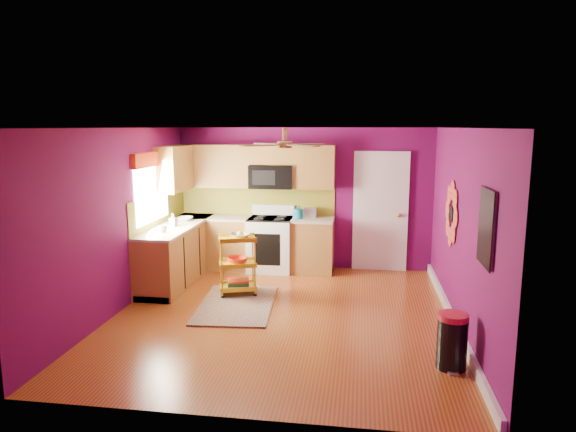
# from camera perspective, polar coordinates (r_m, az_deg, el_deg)

# --- Properties ---
(ground) EXTENTS (5.00, 5.00, 0.00)m
(ground) POSITION_cam_1_polar(r_m,az_deg,el_deg) (7.05, -0.61, -10.99)
(ground) COLOR brown
(ground) RESTS_ON ground
(room_envelope) EXTENTS (4.54, 5.04, 2.52)m
(room_envelope) POSITION_cam_1_polar(r_m,az_deg,el_deg) (6.64, -0.40, 2.27)
(room_envelope) COLOR #5D0A4B
(room_envelope) RESTS_ON ground
(lower_cabinets) EXTENTS (2.81, 2.31, 0.94)m
(lower_cabinets) POSITION_cam_1_polar(r_m,az_deg,el_deg) (8.90, -7.41, -3.69)
(lower_cabinets) COLOR brown
(lower_cabinets) RESTS_ON ground
(electric_range) EXTENTS (0.76, 0.66, 1.13)m
(electric_range) POSITION_cam_1_polar(r_m,az_deg,el_deg) (9.05, -1.95, -3.07)
(electric_range) COLOR white
(electric_range) RESTS_ON ground
(upper_cabinetry) EXTENTS (2.80, 2.30, 1.26)m
(upper_cabinetry) POSITION_cam_1_polar(r_m,az_deg,el_deg) (9.00, -6.36, 5.29)
(upper_cabinetry) COLOR brown
(upper_cabinetry) RESTS_ON ground
(left_window) EXTENTS (0.08, 1.35, 1.08)m
(left_window) POSITION_cam_1_polar(r_m,az_deg,el_deg) (8.26, -14.91, 4.17)
(left_window) COLOR white
(left_window) RESTS_ON ground
(panel_door) EXTENTS (0.95, 0.11, 2.15)m
(panel_door) POSITION_cam_1_polar(r_m,az_deg,el_deg) (9.11, 10.23, 0.33)
(panel_door) COLOR white
(panel_door) RESTS_ON ground
(right_wall_art) EXTENTS (0.04, 2.74, 1.04)m
(right_wall_art) POSITION_cam_1_polar(r_m,az_deg,el_deg) (6.38, 19.07, -0.32)
(right_wall_art) COLOR black
(right_wall_art) RESTS_ON ground
(ceiling_fan) EXTENTS (1.01, 1.01, 0.26)m
(ceiling_fan) POSITION_cam_1_polar(r_m,az_deg,el_deg) (6.79, -0.38, 8.01)
(ceiling_fan) COLOR #BF8C3F
(ceiling_fan) RESTS_ON ground
(shag_rug) EXTENTS (1.15, 1.74, 0.02)m
(shag_rug) POSITION_cam_1_polar(r_m,az_deg,el_deg) (7.46, -5.74, -9.75)
(shag_rug) COLOR black
(shag_rug) RESTS_ON ground
(rolling_cart) EXTENTS (0.64, 0.54, 0.98)m
(rolling_cart) POSITION_cam_1_polar(r_m,az_deg,el_deg) (7.77, -5.55, -5.14)
(rolling_cart) COLOR gold
(rolling_cart) RESTS_ON ground
(trash_can) EXTENTS (0.33, 0.35, 0.60)m
(trash_can) POSITION_cam_1_polar(r_m,az_deg,el_deg) (5.79, 17.76, -13.10)
(trash_can) COLOR black
(trash_can) RESTS_ON ground
(teal_kettle) EXTENTS (0.18, 0.18, 0.21)m
(teal_kettle) POSITION_cam_1_polar(r_m,az_deg,el_deg) (8.92, 1.13, 0.29)
(teal_kettle) COLOR #137594
(teal_kettle) RESTS_ON lower_cabinets
(toaster) EXTENTS (0.22, 0.15, 0.18)m
(toaster) POSITION_cam_1_polar(r_m,az_deg,el_deg) (9.00, 2.49, 0.41)
(toaster) COLOR beige
(toaster) RESTS_ON lower_cabinets
(soap_bottle_a) EXTENTS (0.09, 0.10, 0.21)m
(soap_bottle_a) POSITION_cam_1_polar(r_m,az_deg,el_deg) (8.37, -12.69, -0.45)
(soap_bottle_a) COLOR #EA3F72
(soap_bottle_a) RESTS_ON lower_cabinets
(soap_bottle_b) EXTENTS (0.14, 0.14, 0.18)m
(soap_bottle_b) POSITION_cam_1_polar(r_m,az_deg,el_deg) (8.44, -12.62, -0.47)
(soap_bottle_b) COLOR white
(soap_bottle_b) RESTS_ON lower_cabinets
(counter_dish) EXTENTS (0.25, 0.25, 0.06)m
(counter_dish) POSITION_cam_1_polar(r_m,az_deg,el_deg) (8.88, -11.34, -0.30)
(counter_dish) COLOR white
(counter_dish) RESTS_ON lower_cabinets
(counter_cup) EXTENTS (0.14, 0.14, 0.11)m
(counter_cup) POSITION_cam_1_polar(r_m,az_deg,el_deg) (7.97, -13.77, -1.39)
(counter_cup) COLOR white
(counter_cup) RESTS_ON lower_cabinets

